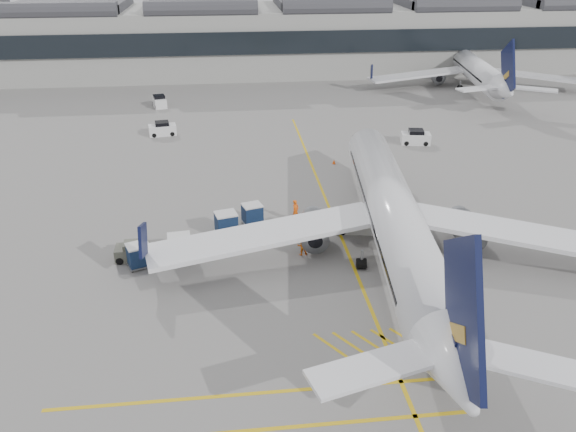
{
  "coord_description": "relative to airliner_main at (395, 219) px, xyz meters",
  "views": [
    {
      "loc": [
        1.23,
        -32.67,
        21.8
      ],
      "look_at": [
        5.22,
        3.02,
        4.0
      ],
      "focal_mm": 35.0,
      "sensor_mm": 36.0,
      "label": 1
    }
  ],
  "objects": [
    {
      "name": "ground",
      "position": [
        -13.23,
        -3.36,
        -3.14
      ],
      "size": [
        220.0,
        220.0,
        0.0
      ],
      "primitive_type": "plane",
      "color": "gray",
      "rests_on": "ground"
    },
    {
      "name": "terminal",
      "position": [
        -13.23,
        68.56,
        3.0
      ],
      "size": [
        200.0,
        20.45,
        12.4
      ],
      "color": "#9E9E99",
      "rests_on": "ground"
    },
    {
      "name": "apron_markings",
      "position": [
        -3.23,
        6.64,
        -3.14
      ],
      "size": [
        0.25,
        60.0,
        0.01
      ],
      "primitive_type": "cube",
      "color": "gold",
      "rests_on": "ground"
    },
    {
      "name": "airliner_main",
      "position": [
        0.0,
        0.0,
        0.0
      ],
      "size": [
        36.6,
        40.18,
        10.69
      ],
      "rotation": [
        0.0,
        0.0,
        -0.11
      ],
      "color": "white",
      "rests_on": "ground"
    },
    {
      "name": "airliner_far",
      "position": [
        27.97,
        51.43,
        -0.18
      ],
      "size": [
        34.33,
        37.76,
        10.08
      ],
      "rotation": [
        0.0,
        0.0,
        -0.15
      ],
      "color": "white",
      "rests_on": "ground"
    },
    {
      "name": "belt_loader",
      "position": [
        -1.47,
        4.28,
        -2.52
      ],
      "size": [
        5.33,
        2.38,
        2.12
      ],
      "rotation": [
        0.0,
        0.0,
        -0.17
      ],
      "color": "beige",
      "rests_on": "ground"
    },
    {
      "name": "baggage_cart_a",
      "position": [
        -12.49,
        4.91,
        -2.11
      ],
      "size": [
        2.13,
        1.89,
        1.92
      ],
      "rotation": [
        0.0,
        0.0,
        0.24
      ],
      "color": "gray",
      "rests_on": "ground"
    },
    {
      "name": "baggage_cart_b",
      "position": [
        -16.02,
        1.45,
        -2.12
      ],
      "size": [
        1.96,
        1.68,
        1.9
      ],
      "rotation": [
        0.0,
        0.0,
        0.11
      ],
      "color": "gray",
      "rests_on": "ground"
    },
    {
      "name": "baggage_cart_c",
      "position": [
        -10.28,
        6.58,
        -2.19
      ],
      "size": [
        2.02,
        1.82,
        1.78
      ],
      "rotation": [
        0.0,
        0.0,
        0.29
      ],
      "color": "gray",
      "rests_on": "ground"
    },
    {
      "name": "baggage_cart_d",
      "position": [
        -18.93,
        0.56,
        -2.17
      ],
      "size": [
        2.11,
        1.94,
        1.81
      ],
      "rotation": [
        0.0,
        0.0,
        0.37
      ],
      "color": "gray",
      "rests_on": "ground"
    },
    {
      "name": "ramp_agent_a",
      "position": [
        -6.58,
        6.67,
        -2.17
      ],
      "size": [
        0.82,
        0.84,
        1.95
      ],
      "primitive_type": "imported",
      "rotation": [
        0.0,
        0.0,
        0.83
      ],
      "color": "#F3570C",
      "rests_on": "ground"
    },
    {
      "name": "ramp_agent_b",
      "position": [
        -6.79,
        0.93,
        -2.33
      ],
      "size": [
        0.85,
        0.69,
        1.63
      ],
      "primitive_type": "imported",
      "rotation": [
        0.0,
        0.0,
        3.24
      ],
      "color": "orange",
      "rests_on": "ground"
    },
    {
      "name": "pushback_tug",
      "position": [
        -19.56,
        1.7,
        -2.51
      ],
      "size": [
        2.56,
        1.61,
        1.42
      ],
      "rotation": [
        0.0,
        0.0,
        0.02
      ],
      "color": "#525447",
      "rests_on": "ground"
    },
    {
      "name": "safety_cone_nose",
      "position": [
        -0.78,
        19.75,
        -2.89
      ],
      "size": [
        0.36,
        0.36,
        0.5
      ],
      "primitive_type": "cone",
      "color": "#F24C0A",
      "rests_on": "ground"
    },
    {
      "name": "safety_cone_engine",
      "position": [
        2.42,
        -0.77,
        -2.9
      ],
      "size": [
        0.34,
        0.34,
        0.48
      ],
      "primitive_type": "cone",
      "color": "#F24C0A",
      "rests_on": "ground"
    },
    {
      "name": "service_van_left",
      "position": [
        -19.98,
        31.87,
        -2.39
      ],
      "size": [
        3.49,
        2.12,
        1.68
      ],
      "rotation": [
        0.0,
        0.0,
        0.15
      ],
      "color": "silver",
      "rests_on": "ground"
    },
    {
      "name": "service_van_mid",
      "position": [
        -21.58,
        45.16,
        -2.39
      ],
      "size": [
        2.41,
        3.57,
        1.68
      ],
      "rotation": [
        0.0,
        0.0,
        1.83
      ],
      "color": "silver",
      "rests_on": "ground"
    },
    {
      "name": "service_van_right",
      "position": [
        9.98,
        25.19,
        -2.37
      ],
      "size": [
        3.58,
        2.22,
        1.72
      ],
      "rotation": [
        0.0,
        0.0,
        -0.17
      ],
      "color": "silver",
      "rests_on": "ground"
    }
  ]
}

